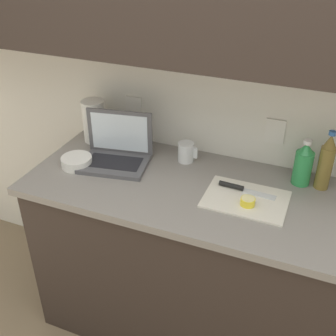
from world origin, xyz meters
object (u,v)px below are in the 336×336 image
Objects in this scene: bottle_oil_tall at (303,164)px; bowl_white at (77,161)px; lemon_half_cut at (248,201)px; bottle_green_soda at (326,162)px; measuring_cup at (186,152)px; laptop at (117,151)px; cutting_board at (246,199)px; paper_towel_roll at (94,121)px; knife at (237,188)px.

bowl_white is at bearing -165.84° from bottle_oil_tall.
bottle_green_soda is (0.27, 0.27, 0.10)m from lemon_half_cut.
bottle_oil_tall is (0.18, 0.27, 0.07)m from lemon_half_cut.
measuring_cup reaches higher than bowl_white.
lemon_half_cut is at bearing -34.82° from measuring_cup.
laptop is 1.28× the size of bottle_green_soda.
bottle_green_soda is at bearing -1.62° from laptop.
cutting_board is 1.56× the size of paper_towel_roll.
laptop reaches higher than knife.
measuring_cup is at bearing -178.89° from bottle_oil_tall.
bottle_oil_tall is at bearing 1.11° from measuring_cup.
knife is 0.77m from bowl_white.
paper_towel_roll is at bearing 177.54° from measuring_cup.
measuring_cup is (-0.37, 0.25, 0.02)m from lemon_half_cut.
laptop is 0.67m from cutting_board.
bottle_oil_tall is at bearing -0.73° from laptop.
lemon_half_cut is 0.27× the size of paper_towel_roll.
knife is at bearing 133.78° from cutting_board.
bottle_oil_tall is (-0.09, -0.00, -0.03)m from bottle_green_soda.
knife is at bearing 6.36° from bowl_white.
knife is at bearing -12.50° from paper_towel_roll.
laptop reaches higher than measuring_cup.
paper_towel_roll is at bearing 179.41° from bottle_green_soda.
paper_towel_roll is (-0.21, 0.16, 0.05)m from laptop.
laptop is 1.02× the size of cutting_board.
knife is 0.31m from bottle_oil_tall.
bottle_green_soda is 0.09m from bottle_oil_tall.
bottle_green_soda is 1.27× the size of bottle_oil_tall.
lemon_half_cut reaches higher than knife.
paper_towel_roll reaches higher than knife.
cutting_board is at bearing -141.80° from bottle_green_soda.
measuring_cup is at bearing 148.69° from cutting_board.
paper_towel_roll is (-0.87, 0.24, 0.11)m from cutting_board.
paper_towel_roll is at bearing 179.36° from bottle_oil_tall.
bowl_white reaches higher than knife.
lemon_half_cut is 0.28× the size of bottle_oil_tall.
measuring_cup is at bearing 27.64° from bowl_white.
knife is at bearing -28.08° from measuring_cup.
laptop is at bearing -156.67° from measuring_cup.
lemon_half_cut is 0.42× the size of bowl_white.
bowl_white is (-0.82, -0.03, 0.02)m from cutting_board.
knife is 0.92× the size of bottle_green_soda.
cutting_board is 0.08m from knife.
measuring_cup is 0.67× the size of bowl_white.
measuring_cup reaches higher than lemon_half_cut.
knife is at bearing -145.36° from bottle_oil_tall.
laptop is 3.60× the size of measuring_cup.
bowl_white is at bearing 179.33° from lemon_half_cut.
measuring_cup is 0.53m from paper_towel_roll.
cutting_board is 2.37× the size of bowl_white.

